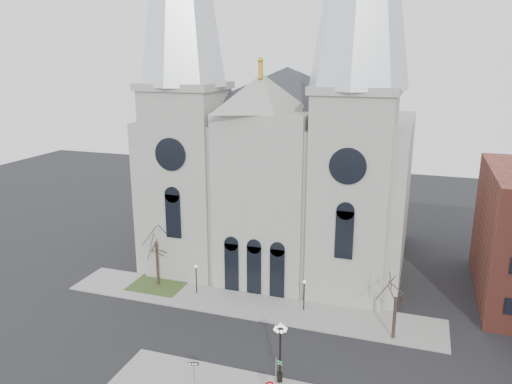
% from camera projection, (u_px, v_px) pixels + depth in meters
% --- Properties ---
extents(ground, '(160.00, 160.00, 0.00)m').
position_uv_depth(ground, '(203.00, 363.00, 42.30)').
color(ground, black).
rests_on(ground, ground).
extents(sidewalk_far, '(40.00, 6.00, 0.14)m').
position_uv_depth(sidewalk_far, '(247.00, 304.00, 52.35)').
color(sidewalk_far, gray).
rests_on(sidewalk_far, ground).
extents(grass_patch, '(6.00, 5.00, 0.18)m').
position_uv_depth(grass_patch, '(159.00, 285.00, 56.63)').
color(grass_patch, '#30451D').
rests_on(grass_patch, ground).
extents(cathedral, '(33.00, 26.66, 54.00)m').
position_uv_depth(cathedral, '(280.00, 116.00, 58.40)').
color(cathedral, '#9A9790').
rests_on(cathedral, ground).
extents(tree_left, '(3.20, 3.20, 7.50)m').
position_uv_depth(tree_left, '(156.00, 239.00, 55.20)').
color(tree_left, black).
rests_on(tree_left, ground).
extents(tree_right, '(3.20, 3.20, 6.00)m').
position_uv_depth(tree_right, '(396.00, 295.00, 44.78)').
color(tree_right, black).
rests_on(tree_right, ground).
extents(ped_lamp_left, '(0.32, 0.32, 3.26)m').
position_uv_depth(ped_lamp_left, '(196.00, 274.00, 54.05)').
color(ped_lamp_left, black).
rests_on(ped_lamp_left, sidewalk_far).
extents(ped_lamp_right, '(0.32, 0.32, 3.26)m').
position_uv_depth(ped_lamp_right, '(304.00, 290.00, 50.38)').
color(ped_lamp_right, black).
rests_on(ped_lamp_right, sidewalk_far).
extents(globe_lamp, '(1.39, 1.39, 5.16)m').
position_uv_depth(globe_lamp, '(280.00, 345.00, 38.85)').
color(globe_lamp, black).
rests_on(globe_lamp, sidewalk_near).
extents(one_way_sign, '(0.79, 0.26, 1.85)m').
position_uv_depth(one_way_sign, '(194.00, 367.00, 39.33)').
color(one_way_sign, slate).
rests_on(one_way_sign, sidewalk_near).
extents(street_name_sign, '(0.68, 0.25, 2.21)m').
position_uv_depth(street_name_sign, '(277.00, 369.00, 39.15)').
color(street_name_sign, slate).
rests_on(street_name_sign, sidewalk_near).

